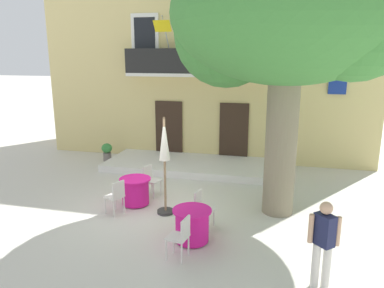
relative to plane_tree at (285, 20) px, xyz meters
name	(u,v)px	position (x,y,z in m)	size (l,w,h in m)	color
ground_plane	(155,208)	(-3.14, -0.62, -4.84)	(120.00, 120.00, 0.00)	beige
building_facade	(211,63)	(-2.97, 6.37, -1.09)	(13.00, 5.09, 7.50)	#DBC67F
entrance_step_platform	(193,165)	(-2.97, 3.14, -4.72)	(6.37, 2.49, 0.25)	silver
plane_tree	(285,20)	(0.00, 0.00, 0.00)	(5.76, 5.05, 6.68)	#7F755B
cafe_table_near_tree	(192,225)	(-1.73, -2.13, -4.45)	(0.86, 0.86, 0.76)	#DB1984
cafe_chair_near_tree_0	(202,206)	(-1.67, -1.38, -4.31)	(0.47, 0.47, 0.91)	silver
cafe_chair_near_tree_1	(181,235)	(-1.77, -2.88, -4.31)	(0.46, 0.46, 0.91)	silver
cafe_table_middle	(135,191)	(-3.74, -0.48, -4.45)	(0.86, 0.86, 0.76)	#DB1984
cafe_chair_middle_0	(150,178)	(-3.57, 0.26, -4.31)	(0.51, 0.51, 0.91)	silver
cafe_chair_middle_1	(116,195)	(-3.98, -1.19, -4.31)	(0.53, 0.53, 0.91)	silver
cafe_umbrella	(165,152)	(-2.76, -0.83, -3.18)	(0.44, 0.44, 2.55)	#997A56
ground_planter_left	(107,151)	(-6.51, 3.32, -4.45)	(0.41, 0.41, 0.70)	slate
pedestrian_near_entrance	(323,240)	(0.87, -3.20, -3.92)	(0.53, 0.40, 1.63)	silver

